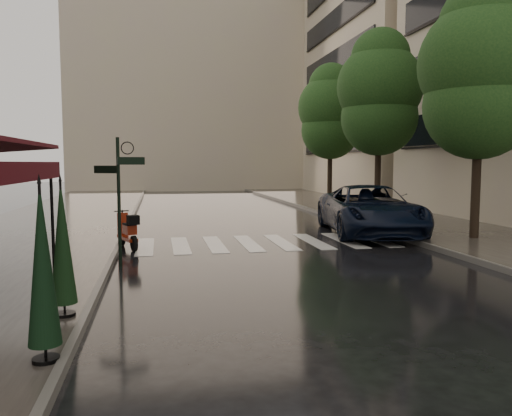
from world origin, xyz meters
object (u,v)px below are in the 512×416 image
object	(u,v)px
scooter	(128,232)
parasol_front	(42,265)
parked_car	(369,210)
parasol_back	(62,243)

from	to	relation	value
scooter	parasol_front	xyz separation A→B (m)	(-0.48, -8.66, 0.80)
parked_car	parasol_back	distance (m)	12.07
scooter	parasol_back	distance (m)	6.88
parked_car	parasol_front	size ratio (longest dim) A/B	2.81
parasol_back	parked_car	bearing A→B (deg)	43.46
parasol_front	parasol_back	bearing A→B (deg)	93.21
parked_car	scooter	bearing A→B (deg)	-160.50
parasol_front	parasol_back	world-z (taller)	parasol_front
parasol_front	parasol_back	size ratio (longest dim) A/B	1.02
scooter	parasol_back	xyz separation A→B (m)	(-0.58, -6.81, 0.78)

